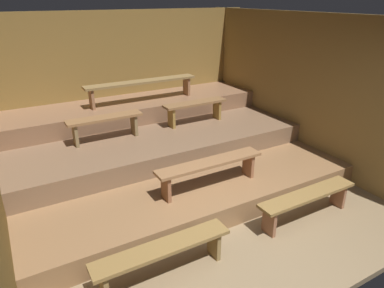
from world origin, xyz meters
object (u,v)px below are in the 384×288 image
(bench_lower_center, at_px, (210,166))
(bench_middle_right, at_px, (195,107))
(bench_middle_left, at_px, (105,122))
(bench_floor_right, at_px, (307,199))
(bench_floor_left, at_px, (163,252))
(bench_upper_center, at_px, (142,84))

(bench_lower_center, height_order, bench_middle_right, bench_middle_right)
(bench_middle_right, bearing_deg, bench_middle_left, 180.00)
(bench_lower_center, bearing_deg, bench_middle_left, 119.45)
(bench_floor_right, bearing_deg, bench_lower_center, 136.21)
(bench_floor_left, bearing_deg, bench_lower_center, 38.22)
(bench_floor_right, height_order, bench_lower_center, bench_lower_center)
(bench_middle_right, height_order, bench_upper_center, bench_upper_center)
(bench_lower_center, relative_size, bench_middle_left, 1.32)
(bench_middle_right, bearing_deg, bench_lower_center, -113.74)
(bench_lower_center, bearing_deg, bench_middle_right, 66.26)
(bench_floor_left, distance_m, bench_lower_center, 1.53)
(bench_floor_left, bearing_deg, bench_middle_right, 53.70)
(bench_middle_right, bearing_deg, bench_upper_center, 131.62)
(bench_upper_center, bearing_deg, bench_middle_left, -141.11)
(bench_middle_right, bearing_deg, bench_floor_left, -126.30)
(bench_floor_right, bearing_deg, bench_floor_left, 180.00)
(bench_middle_left, relative_size, bench_middle_right, 1.00)
(bench_floor_right, height_order, bench_middle_right, bench_middle_right)
(bench_lower_center, relative_size, bench_upper_center, 0.74)
(bench_lower_center, bearing_deg, bench_floor_left, -141.78)
(bench_floor_left, xyz_separation_m, bench_middle_right, (1.91, 2.60, 0.62))
(bench_floor_left, distance_m, bench_upper_center, 3.72)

